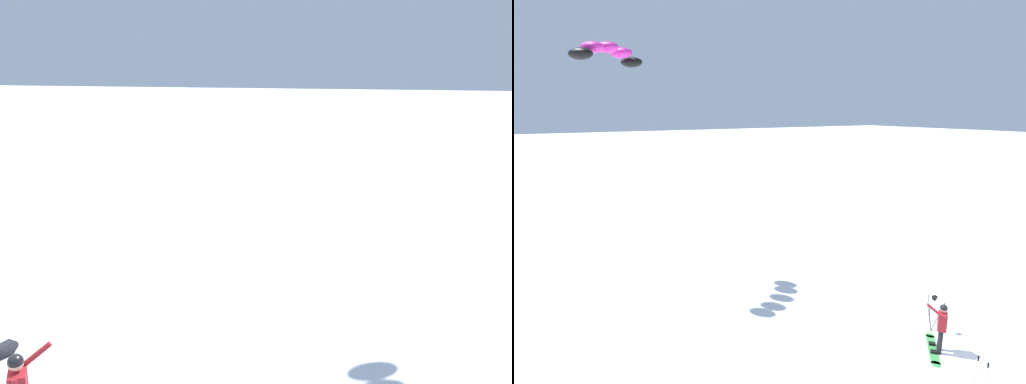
# 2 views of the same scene
# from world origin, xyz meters

# --- Properties ---
(gear_bag_large) EXTENTS (0.46, 0.68, 0.27)m
(gear_bag_large) POSITION_xyz_m (-1.75, 2.46, 0.14)
(gear_bag_large) COLOR black
(gear_bag_large) RESTS_ON ground_plane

